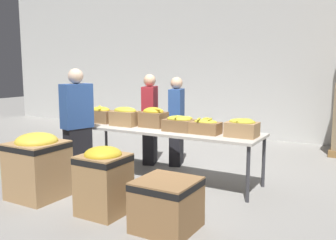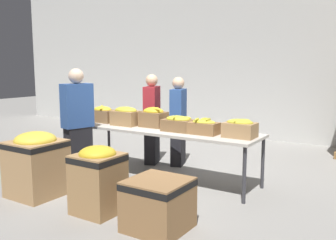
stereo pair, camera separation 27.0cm
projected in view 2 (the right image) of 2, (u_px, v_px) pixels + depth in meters
ground_plane at (164, 178)px, 5.89m from camera, size 30.00×30.00×0.00m
wall_back at (254, 55)px, 8.88m from camera, size 16.00×0.08×4.00m
sorting_table at (164, 132)px, 5.78m from camera, size 3.03×0.84×0.79m
banana_box_0 at (103, 114)px, 6.45m from camera, size 0.44×0.31×0.29m
banana_box_1 at (126, 116)px, 6.11m from camera, size 0.44×0.30×0.32m
banana_box_2 at (153, 117)px, 5.94m from camera, size 0.40×0.29×0.32m
banana_box_3 at (178, 123)px, 5.56m from camera, size 0.44×0.31×0.24m
banana_box_4 at (204, 127)px, 5.32m from camera, size 0.43×0.33×0.24m
banana_box_5 at (240, 128)px, 5.08m from camera, size 0.42×0.31×0.26m
volunteer_0 at (178, 122)px, 6.58m from camera, size 0.32×0.46×1.56m
volunteer_1 at (78, 125)px, 5.78m from camera, size 0.35×0.51×1.72m
volunteer_2 at (152, 120)px, 6.70m from camera, size 0.35×0.48×1.61m
donation_bin_0 at (36, 162)px, 5.06m from camera, size 0.65×0.65×0.88m
donation_bin_1 at (98, 177)px, 4.46m from camera, size 0.52×0.52×0.82m
donation_bin_2 at (158, 202)px, 4.02m from camera, size 0.62×0.62×0.55m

